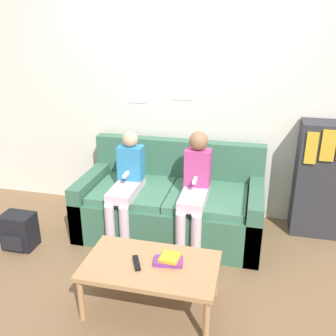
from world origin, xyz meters
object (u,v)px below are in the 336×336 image
(bookshelf, at_px, (319,179))
(backpack, at_px, (19,231))
(couch, at_px, (171,205))
(tv_remote, at_px, (137,263))
(coffee_table, at_px, (151,268))
(person_right, at_px, (195,186))
(person_left, at_px, (126,183))

(bookshelf, height_order, backpack, bookshelf)
(couch, relative_size, tv_remote, 10.55)
(coffee_table, xyz_separation_m, tv_remote, (-0.10, -0.03, 0.05))
(coffee_table, xyz_separation_m, bookshelf, (1.33, 1.46, 0.24))
(couch, xyz_separation_m, backpack, (-1.35, -0.64, -0.12))
(person_right, distance_m, bookshelf, 1.28)
(person_left, distance_m, tv_remote, 1.03)
(couch, distance_m, person_right, 0.48)
(couch, xyz_separation_m, person_left, (-0.39, -0.22, 0.30))
(person_left, height_order, bookshelf, bookshelf)
(person_left, distance_m, bookshelf, 1.90)
(coffee_table, distance_m, tv_remote, 0.11)
(couch, xyz_separation_m, person_right, (0.27, -0.21, 0.33))
(person_left, relative_size, person_right, 0.96)
(coffee_table, bearing_deg, tv_remote, -163.80)
(person_left, bearing_deg, person_right, 0.93)
(backpack, bearing_deg, person_left, 23.34)
(couch, bearing_deg, backpack, -154.73)
(coffee_table, distance_m, person_left, 1.06)
(coffee_table, height_order, backpack, coffee_table)
(backpack, bearing_deg, person_right, 14.65)
(couch, relative_size, backpack, 5.20)
(coffee_table, bearing_deg, person_left, 118.63)
(person_right, relative_size, bookshelf, 0.95)
(couch, height_order, person_right, person_right)
(bookshelf, relative_size, backpack, 3.35)
(couch, distance_m, person_left, 0.54)
(tv_remote, bearing_deg, backpack, 133.98)
(person_right, height_order, tv_remote, person_right)
(tv_remote, distance_m, backpack, 1.47)
(coffee_table, xyz_separation_m, person_right, (0.17, 0.92, 0.28))
(couch, relative_size, person_right, 1.63)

